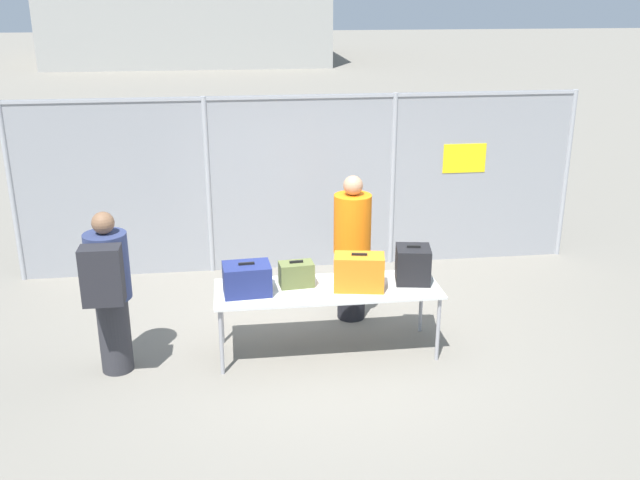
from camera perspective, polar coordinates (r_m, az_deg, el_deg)
ground_plane at (r=7.78m, az=0.51°, el=-8.61°), size 120.00×120.00×0.00m
fence_section at (r=9.58m, az=-1.37°, el=4.83°), size 7.54×0.07×2.37m
inspection_table at (r=7.42m, az=0.59°, el=-4.18°), size 2.33×0.79×0.73m
suitcase_navy at (r=7.25m, az=-5.86°, el=-3.12°), size 0.50×0.37×0.34m
suitcase_olive at (r=7.41m, az=-1.90°, el=-2.75°), size 0.37×0.24×0.28m
suitcase_orange at (r=7.32m, az=3.14°, el=-2.59°), size 0.55×0.37×0.39m
suitcase_black at (r=7.55m, az=7.44°, el=-1.96°), size 0.41×0.40×0.40m
traveler_hooded at (r=7.21m, az=-16.54°, el=-3.72°), size 0.42×0.64×1.68m
security_worker_near at (r=8.13m, az=2.58°, el=-0.51°), size 0.42×0.42×1.72m
utility_trailer at (r=11.06m, az=0.82°, el=2.60°), size 4.31×2.17×0.77m
distant_hangar at (r=40.96m, az=-10.32°, el=18.35°), size 13.67×12.49×6.05m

